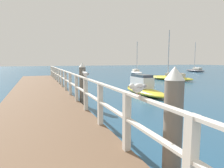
# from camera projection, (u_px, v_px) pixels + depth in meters

# --- Properties ---
(pier_deck) EXTENTS (2.93, 23.41, 0.41)m
(pier_deck) POSITION_uv_depth(u_px,v_px,m) (40.00, 95.00, 10.28)
(pier_deck) COLOR brown
(pier_deck) RESTS_ON ground_plane
(pier_railing) EXTENTS (0.12, 21.93, 1.08)m
(pier_railing) POSITION_uv_depth(u_px,v_px,m) (66.00, 78.00, 10.68)
(pier_railing) COLOR beige
(pier_railing) RESTS_ON pier_deck
(dock_piling_near) EXTENTS (0.29, 0.29, 1.96)m
(dock_piling_near) POSITION_uv_depth(u_px,v_px,m) (173.00, 131.00, 2.89)
(dock_piling_near) COLOR #6B6056
(dock_piling_near) RESTS_ON ground_plane
(dock_piling_far) EXTENTS (0.29, 0.29, 1.96)m
(dock_piling_far) POSITION_uv_depth(u_px,v_px,m) (83.00, 85.00, 8.47)
(dock_piling_far) COLOR #6B6056
(dock_piling_far) RESTS_ON ground_plane
(seagull_foreground) EXTENTS (0.44, 0.27, 0.21)m
(seagull_foreground) POSITION_uv_depth(u_px,v_px,m) (138.00, 87.00, 3.04)
(seagull_foreground) COLOR white
(seagull_foreground) RESTS_ON pier_railing
(seagull_background) EXTENTS (0.20, 0.48, 0.21)m
(seagull_background) POSITION_uv_depth(u_px,v_px,m) (86.00, 74.00, 6.26)
(seagull_background) COLOR white
(seagull_background) RESTS_ON pier_railing
(boat_1) EXTENTS (2.45, 4.44, 5.00)m
(boat_1) POSITION_uv_depth(u_px,v_px,m) (136.00, 72.00, 31.05)
(boat_1) COLOR white
(boat_1) RESTS_ON ground_plane
(boat_4) EXTENTS (3.15, 5.36, 5.22)m
(boat_4) POSITION_uv_depth(u_px,v_px,m) (170.00, 77.00, 20.35)
(boat_4) COLOR gold
(boat_4) RESTS_ON ground_plane
(boat_5) EXTENTS (1.39, 4.47, 5.48)m
(boat_5) POSITION_uv_depth(u_px,v_px,m) (195.00, 70.00, 35.49)
(boat_5) COLOR #4C4C51
(boat_5) RESTS_ON ground_plane
(boat_6) EXTENTS (1.25, 4.09, 1.21)m
(boat_6) POSITION_uv_depth(u_px,v_px,m) (144.00, 88.00, 11.72)
(boat_6) COLOR gold
(boat_6) RESTS_ON ground_plane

